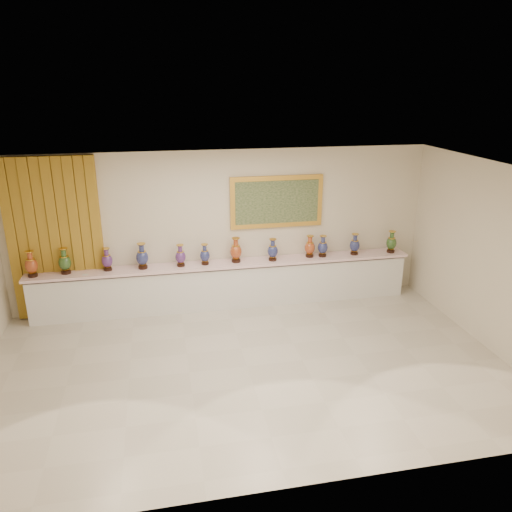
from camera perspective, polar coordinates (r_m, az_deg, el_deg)
The scene contains 16 objects.
ground at distance 7.91m, azimuth -1.03°, elevation -12.49°, with size 8.00×8.00×0.00m, color beige.
room at distance 9.49m, azimuth -18.12°, elevation 2.53°, with size 8.00×8.00×8.00m.
counter at distance 9.71m, azimuth -3.46°, elevation -3.31°, with size 7.28×0.48×0.90m.
vase_0 at distance 9.62m, azimuth -24.29°, elevation -0.96°, with size 0.29×0.29×0.48m.
vase_1 at distance 9.54m, azimuth -21.01°, elevation -0.66°, with size 0.23×0.23×0.48m.
vase_2 at distance 9.47m, azimuth -16.66°, elevation -0.48°, with size 0.23×0.23×0.42m.
vase_3 at distance 9.39m, azimuth -12.88°, elevation -0.14°, with size 0.30×0.30×0.48m.
vase_4 at distance 9.38m, azimuth -8.62°, elevation -0.06°, with size 0.24×0.24×0.42m.
vase_5 at distance 9.42m, azimuth -5.86°, elevation 0.08°, with size 0.25×0.25×0.40m.
vase_6 at distance 9.49m, azimuth -2.31°, elevation 0.56°, with size 0.27×0.27×0.48m.
vase_7 at distance 9.58m, azimuth 1.92°, elevation 0.60°, with size 0.22×0.22×0.43m.
vase_8 at distance 9.82m, azimuth 6.17°, elevation 0.99°, with size 0.25×0.25×0.43m.
vase_9 at distance 9.88m, azimuth 7.64°, elevation 1.01°, with size 0.26×0.26×0.43m.
vase_10 at distance 10.10m, azimuth 11.21°, elevation 1.23°, with size 0.25×0.25×0.43m.
vase_11 at distance 10.39m, azimuth 15.21°, elevation 1.46°, with size 0.22×0.22×0.44m.
label_card at distance 9.43m, azimuth -18.92°, elevation -2.02°, with size 0.10×0.06×0.00m, color white.
Camera 1 is at (-1.18, -6.61, 4.17)m, focal length 35.00 mm.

